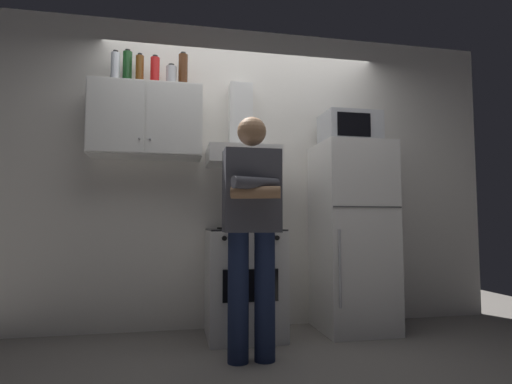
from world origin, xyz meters
The scene contains 15 objects.
ground_plane centered at (0.00, 0.00, 0.00)m, with size 7.00×7.00×0.00m, color slate.
back_wall_tiled centered at (0.00, 0.60, 1.35)m, with size 4.80×0.10×2.70m, color silver.
upper_cabinet centered at (-0.85, 0.37, 1.75)m, with size 0.90×0.37×0.60m.
stove_oven centered at (-0.05, 0.25, 0.43)m, with size 0.60×0.62×0.87m.
range_hood centered at (-0.05, 0.38, 1.60)m, with size 0.60×0.44×0.75m.
refrigerator centered at (0.90, 0.25, 0.80)m, with size 0.60×0.62×1.60m.
microwave centered at (0.90, 0.27, 1.74)m, with size 0.48×0.37×0.28m.
person_standing centered at (-0.10, -0.36, 0.90)m, with size 0.38×0.33×1.64m.
cooking_pot centered at (0.08, 0.13, 0.93)m, with size 0.31×0.21×0.11m.
bottle_rum_dark centered at (-0.56, 0.36, 2.20)m, with size 0.08×0.08×0.31m.
bottle_beer_brown centered at (-0.92, 0.37, 2.18)m, with size 0.07×0.07×0.27m.
bottle_soda_red centered at (-0.79, 0.35, 2.17)m, with size 0.08×0.08×0.26m.
bottle_wine_green centered at (-1.02, 0.42, 2.20)m, with size 0.08×0.08×0.32m.
bottle_vodka_clear centered at (-1.11, 0.37, 2.19)m, with size 0.07×0.07×0.28m.
bottle_canister_steel centered at (-0.66, 0.34, 2.14)m, with size 0.09×0.09×0.19m.
Camera 1 is at (-0.61, -3.06, 0.92)m, focal length 28.59 mm.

